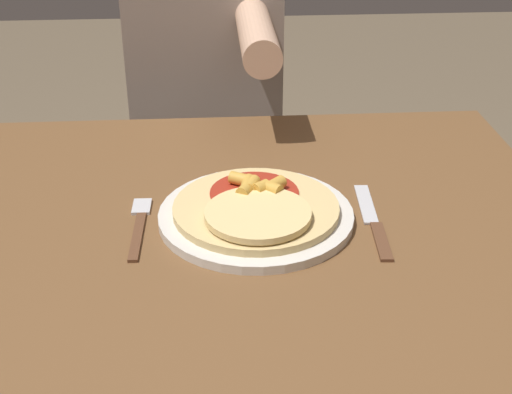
# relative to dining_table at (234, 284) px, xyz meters

# --- Properties ---
(dining_table) EXTENTS (1.04, 0.82, 0.73)m
(dining_table) POSITION_rel_dining_table_xyz_m (0.00, 0.00, 0.00)
(dining_table) COLOR brown
(dining_table) RESTS_ON ground_plane
(plate) EXTENTS (0.29, 0.29, 0.01)m
(plate) POSITION_rel_dining_table_xyz_m (0.03, -0.00, 0.12)
(plate) COLOR silver
(plate) RESTS_ON dining_table
(pizza) EXTENTS (0.25, 0.25, 0.04)m
(pizza) POSITION_rel_dining_table_xyz_m (0.03, -0.00, 0.14)
(pizza) COLOR #DBBC7A
(pizza) RESTS_ON plate
(fork) EXTENTS (0.03, 0.18, 0.00)m
(fork) POSITION_rel_dining_table_xyz_m (-0.14, -0.00, 0.12)
(fork) COLOR brown
(fork) RESTS_ON dining_table
(knife) EXTENTS (0.03, 0.22, 0.00)m
(knife) POSITION_rel_dining_table_xyz_m (0.21, -0.02, 0.12)
(knife) COLOR brown
(knife) RESTS_ON dining_table
(person_diner) EXTENTS (0.34, 0.52, 1.20)m
(person_diner) POSITION_rel_dining_table_xyz_m (-0.04, 0.66, 0.09)
(person_diner) COLOR #2D2D38
(person_diner) RESTS_ON ground_plane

